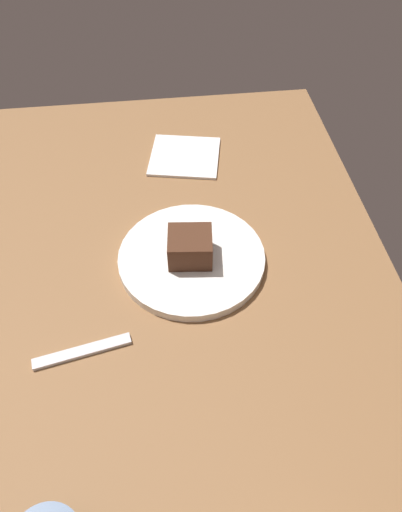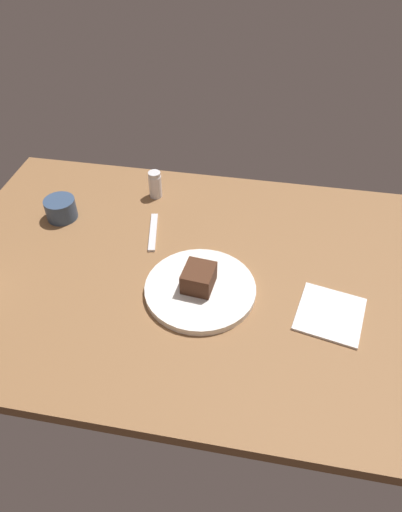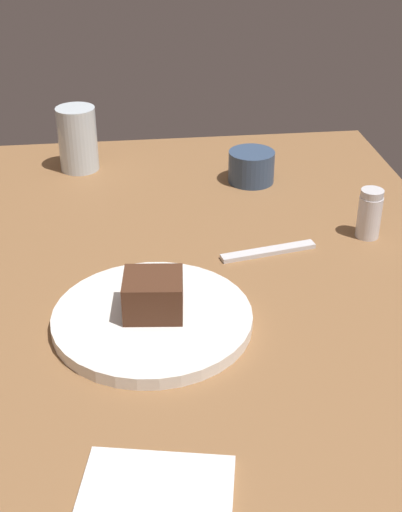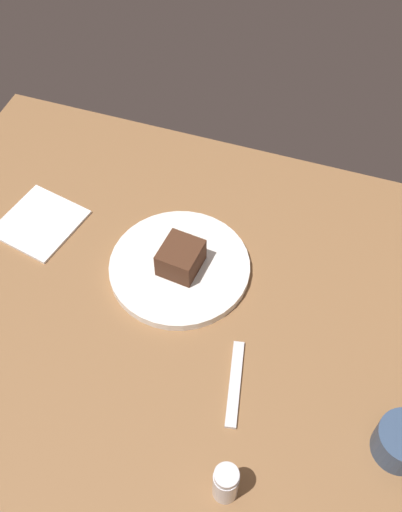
{
  "view_description": "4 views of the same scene",
  "coord_description": "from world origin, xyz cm",
  "views": [
    {
      "loc": [
        49.09,
        1.66,
        68.88
      ],
      "look_at": [
        -3.59,
        8.09,
        7.34
      ],
      "focal_mm": 34.05,
      "sensor_mm": 36.0,
      "label": 1
    },
    {
      "loc": [
        -19.26,
        77.12,
        81.49
      ],
      "look_at": [
        -5.1,
        -0.76,
        7.27
      ],
      "focal_mm": 31.88,
      "sensor_mm": 36.0,
      "label": 2
    },
    {
      "loc": [
        -80.22,
        9.36,
        56.36
      ],
      "look_at": [
        0.2,
        -0.35,
        8.95
      ],
      "focal_mm": 49.19,
      "sensor_mm": 36.0,
      "label": 3
    },
    {
      "loc": [
        18.23,
        -53.62,
        94.68
      ],
      "look_at": [
        -2.21,
        6.91,
        8.84
      ],
      "focal_mm": 42.77,
      "sensor_mm": 36.0,
      "label": 4
    }
  ],
  "objects": [
    {
      "name": "chocolate_cake_slice",
      "position": [
        -5.89,
        6.49,
        7.28
      ],
      "size": [
        7.54,
        8.15,
        5.18
      ],
      "primitive_type": "cube",
      "rotation": [
        0.0,
        0.0,
        1.47
      ],
      "color": "#472819",
      "rests_on": "dessert_plate"
    },
    {
      "name": "dessert_plate",
      "position": [
        -6.29,
        6.74,
        3.85
      ],
      "size": [
        25.8,
        25.8,
        1.7
      ],
      "primitive_type": "cylinder",
      "color": "white",
      "rests_on": "dining_table"
    },
    {
      "name": "dining_table",
      "position": [
        0.0,
        0.0,
        1.5
      ],
      "size": [
        120.0,
        84.0,
        3.0
      ],
      "primitive_type": "cube",
      "color": "brown",
      "rests_on": "ground"
    },
    {
      "name": "folded_napkin",
      "position": [
        -35.88,
        8.46,
        3.3
      ],
      "size": [
        16.71,
        17.18,
        0.6
      ],
      "primitive_type": "cube",
      "rotation": [
        0.0,
        0.0,
        -0.21
      ],
      "color": "white",
      "rests_on": "dining_table"
    },
    {
      "name": "dessert_spoon",
      "position": [
        9.9,
        -11.81,
        3.35
      ],
      "size": [
        4.71,
        15.06,
        0.7
      ],
      "primitive_type": "cube",
      "rotation": [
        0.0,
        0.0,
        4.91
      ],
      "color": "silver",
      "rests_on": "dining_table"
    }
  ]
}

